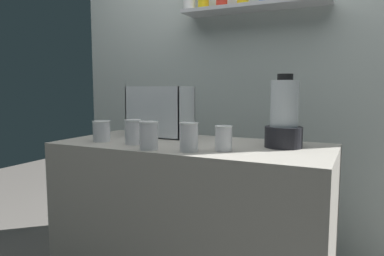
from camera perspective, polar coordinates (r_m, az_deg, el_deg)
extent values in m
cube|color=#9E998E|center=(1.96, 0.00, -15.59)|extent=(1.40, 0.64, 0.90)
cube|color=silver|center=(2.53, 7.66, 7.85)|extent=(2.60, 0.04, 2.50)
cube|color=silver|center=(2.44, 9.80, 18.55)|extent=(0.95, 0.20, 0.02)
cylinder|color=yellow|center=(2.59, 1.83, 19.44)|extent=(0.08, 0.08, 0.11)
cylinder|color=red|center=(2.51, 4.78, 19.81)|extent=(0.08, 0.08, 0.11)
cube|color=white|center=(2.12, -5.04, -1.23)|extent=(0.35, 0.21, 0.01)
cube|color=white|center=(2.02, -6.54, 2.48)|extent=(0.35, 0.01, 0.29)
cube|color=white|center=(2.19, -3.73, 2.82)|extent=(0.35, 0.01, 0.29)
cube|color=white|center=(2.20, -8.97, 2.76)|extent=(0.01, 0.21, 0.29)
cube|color=white|center=(2.02, -0.85, 2.53)|extent=(0.01, 0.21, 0.29)
cone|color=orange|center=(2.09, -3.22, -0.72)|extent=(0.16, 0.06, 0.03)
cone|color=orange|center=(2.10, -5.17, -0.82)|extent=(0.05, 0.15, 0.03)
cone|color=orange|center=(2.10, -4.43, -0.68)|extent=(0.17, 0.11, 0.03)
cone|color=orange|center=(2.10, -4.06, -0.68)|extent=(0.16, 0.07, 0.03)
cone|color=orange|center=(2.13, -5.64, 0.21)|extent=(0.05, 0.18, 0.03)
cone|color=orange|center=(2.11, -5.12, -0.14)|extent=(0.16, 0.11, 0.02)
cone|color=orange|center=(2.14, -5.99, 0.35)|extent=(0.17, 0.07, 0.03)
cone|color=orange|center=(2.09, -3.93, 0.02)|extent=(0.17, 0.06, 0.03)
cone|color=orange|center=(2.13, -5.64, 0.56)|extent=(0.09, 0.15, 0.02)
cone|color=orange|center=(2.14, -6.46, 1.18)|extent=(0.17, 0.11, 0.03)
cone|color=orange|center=(2.15, -6.50, 1.19)|extent=(0.04, 0.17, 0.03)
cone|color=orange|center=(2.12, -5.32, 1.27)|extent=(0.04, 0.17, 0.03)
cone|color=orange|center=(2.15, -6.95, 1.68)|extent=(0.07, 0.16, 0.03)
cylinder|color=black|center=(1.77, 14.43, -1.40)|extent=(0.18, 0.18, 0.10)
cylinder|color=silver|center=(1.75, 14.58, 3.80)|extent=(0.13, 0.13, 0.22)
cylinder|color=orange|center=(1.76, 14.50, 0.85)|extent=(0.12, 0.12, 0.04)
cylinder|color=black|center=(1.75, 14.70, 7.90)|extent=(0.07, 0.07, 0.03)
cylinder|color=white|center=(1.96, -14.28, -0.58)|extent=(0.09, 0.09, 0.10)
cylinder|color=orange|center=(1.96, -14.27, -1.07)|extent=(0.08, 0.08, 0.07)
cylinder|color=white|center=(1.96, -14.33, 1.03)|extent=(0.09, 0.09, 0.01)
cylinder|color=white|center=(1.83, -9.44, -0.73)|extent=(0.08, 0.08, 0.12)
cylinder|color=maroon|center=(1.83, -9.44, -1.01)|extent=(0.07, 0.07, 0.10)
cylinder|color=white|center=(1.82, -9.48, 1.22)|extent=(0.08, 0.08, 0.01)
cylinder|color=white|center=(1.66, -6.95, -1.30)|extent=(0.09, 0.09, 0.13)
cylinder|color=maroon|center=(1.66, -6.94, -2.16)|extent=(0.08, 0.08, 0.08)
cylinder|color=white|center=(1.65, -6.98, 0.95)|extent=(0.09, 0.09, 0.01)
cylinder|color=white|center=(1.60, -0.50, -1.56)|extent=(0.08, 0.08, 0.12)
cylinder|color=orange|center=(1.60, -0.50, -2.15)|extent=(0.08, 0.08, 0.09)
cylinder|color=white|center=(1.59, -0.51, 0.76)|extent=(0.09, 0.09, 0.01)
cylinder|color=white|center=(1.62, 5.08, -1.76)|extent=(0.08, 0.08, 0.11)
cylinder|color=maroon|center=(1.63, 5.07, -2.58)|extent=(0.07, 0.07, 0.06)
cylinder|color=white|center=(1.62, 5.10, 0.25)|extent=(0.08, 0.08, 0.01)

